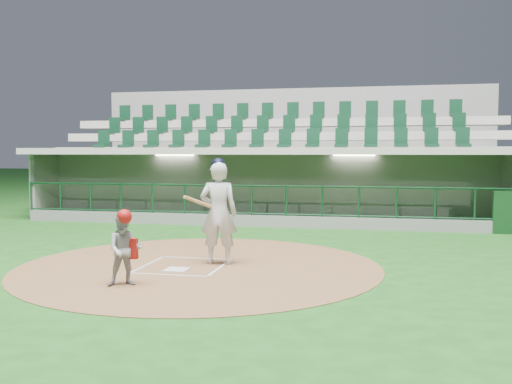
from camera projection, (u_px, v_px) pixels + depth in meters
ground at (188, 264)px, 11.59m from camera, size 120.00×120.00×0.00m
dirt_circle at (200, 266)px, 11.33m from camera, size 7.20×7.20×0.01m
home_plate at (177, 270)px, 10.90m from camera, size 0.43×0.43×0.02m
batter_box_chalk at (184, 266)px, 11.29m from camera, size 1.55×1.80×0.01m
dugout_structure at (265, 191)px, 19.15m from camera, size 16.40×3.70×3.00m
seating_deck at (279, 174)px, 22.13m from camera, size 17.00×6.72×5.15m
batter at (218, 212)px, 11.46m from camera, size 0.94×0.93×2.15m
catcher at (125, 248)px, 9.62m from camera, size 0.73×0.67×1.30m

